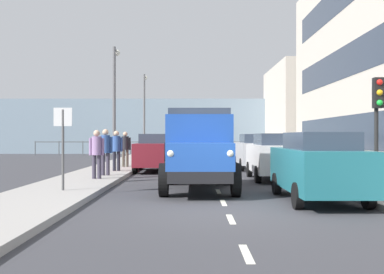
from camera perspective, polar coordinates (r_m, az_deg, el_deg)
ground_plane at (r=21.71m, az=2.09°, el=-4.18°), size 80.00×80.00×0.00m
sidewalk_left at (r=22.32m, az=13.85°, el=-3.87°), size 2.43×39.18×0.15m
sidewalk_right at (r=22.02m, az=-9.82°, el=-3.92°), size 2.43×39.18×0.15m
road_centreline_markings at (r=20.80m, az=2.18°, el=-4.36°), size 0.12×34.35×0.01m
building_far_block at (r=40.67m, az=14.22°, el=2.93°), size 6.78×10.71×7.23m
sea_horizon at (r=44.24m, az=1.10°, el=1.26°), size 80.00×0.80×5.00m
seawall_railing at (r=40.64m, az=1.18°, el=-0.87°), size 28.08×0.08×1.20m
truck_vintage_blue at (r=14.32m, az=0.85°, el=-1.69°), size 2.17×5.64×2.43m
car_teal_kerbside_near at (r=12.53m, az=14.54°, el=-3.25°), size 1.75×4.39×1.72m
car_white_kerbside_1 at (r=18.30m, az=9.94°, el=-2.18°), size 1.93×4.13×1.72m
car_silver_kerbside_2 at (r=23.86m, az=7.64°, el=-1.63°), size 1.94×4.48×1.72m
car_maroon_oppositeside_0 at (r=22.20m, az=-4.09°, el=-1.77°), size 1.94×3.98×1.72m
car_grey_oppositeside_1 at (r=27.20m, az=-3.31°, el=-1.42°), size 1.90×3.93×1.72m
pedestrian_by_lamp at (r=17.12m, az=-11.13°, el=-1.52°), size 0.53×0.34×1.68m
pedestrian_with_bag at (r=18.50m, az=-10.12°, el=-1.29°), size 0.53×0.34×1.74m
pedestrian_near_railing at (r=20.77m, az=-8.87°, el=-1.20°), size 0.53×0.34×1.70m
pedestrian_strolling at (r=23.44m, az=-7.84°, el=-1.07°), size 0.53×0.34×1.68m
traffic_light_near at (r=15.36m, az=20.95°, el=3.26°), size 0.28×0.41×3.20m
lamp_post_promenade at (r=24.33m, az=-9.06°, el=4.97°), size 0.32×1.14×5.86m
lamp_post_far at (r=36.91m, az=-5.61°, el=3.54°), size 0.32×1.14×6.13m
street_sign at (r=13.67m, az=-14.91°, el=0.34°), size 0.50×0.07×2.25m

